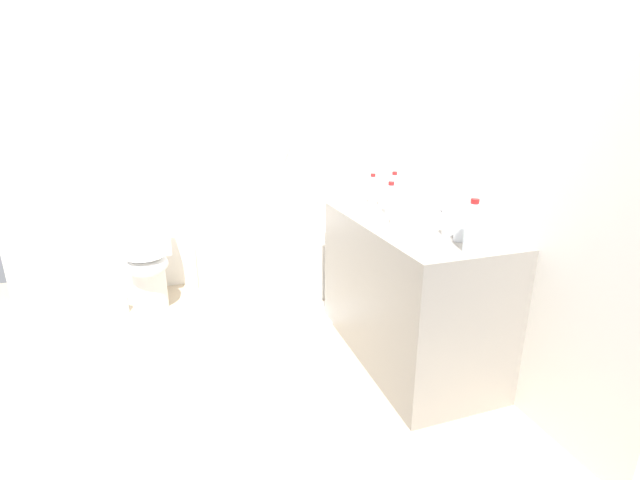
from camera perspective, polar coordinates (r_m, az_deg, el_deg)
name	(u,v)px	position (r m, az deg, el deg)	size (l,w,h in m)	color
ground_plane	(233,360)	(2.91, -11.43, -15.18)	(3.78, 3.78, 0.00)	#C1AD8E
wall_back_tiled	(201,135)	(3.86, -15.42, 13.15)	(3.18, 0.10, 2.59)	white
wall_right_mirror	(445,145)	(2.97, 16.15, 11.90)	(0.10, 3.11, 2.59)	white
bathtub	(283,254)	(3.75, -4.91, -1.82)	(1.44, 0.72, 1.24)	silver
toilet	(147,264)	(3.63, -21.77, -2.90)	(0.38, 0.52, 0.71)	white
vanity_counter	(407,290)	(2.78, 11.36, -6.45)	(0.63, 1.32, 0.89)	gray
sink_basin	(415,218)	(2.58, 12.42, 2.84)	(0.29, 0.29, 0.07)	white
sink_faucet	(441,216)	(2.67, 15.69, 3.09)	(0.10, 0.15, 0.08)	#BDBDC2
water_bottle_0	(373,189)	(3.07, 6.93, 6.64)	(0.06, 0.06, 0.21)	silver
water_bottle_1	(391,199)	(2.77, 9.28, 5.34)	(0.07, 0.07, 0.21)	silver
water_bottle_2	(472,227)	(2.15, 19.41, 1.61)	(0.07, 0.07, 0.25)	silver
water_bottle_3	(394,191)	(2.92, 9.69, 6.35)	(0.06, 0.06, 0.25)	silver
drinking_glass_0	(383,197)	(3.03, 8.26, 5.61)	(0.06, 0.06, 0.10)	white
drinking_glass_1	(461,233)	(2.32, 18.06, 0.85)	(0.07, 0.07, 0.08)	white
drinking_glass_2	(449,227)	(2.41, 16.61, 1.71)	(0.07, 0.07, 0.09)	white
bath_mat	(312,315)	(3.37, -1.10, -9.79)	(0.66, 0.37, 0.01)	white
toilet_paper_roll	(121,305)	(3.71, -24.76, -7.78)	(0.11, 0.11, 0.14)	white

